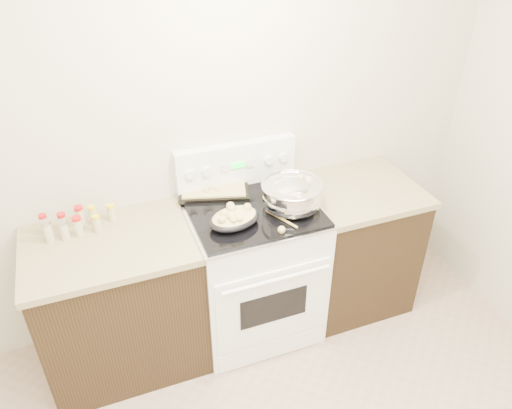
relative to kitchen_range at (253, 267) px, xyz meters
name	(u,v)px	position (x,y,z in m)	size (l,w,h in m)	color
room_shell	(318,278)	(-0.35, -1.42, 1.21)	(4.10, 3.60, 2.75)	beige
counter_left	(121,303)	(-0.83, 0.01, -0.03)	(0.93, 0.67, 0.92)	black
counter_right	(352,245)	(0.73, 0.01, -0.03)	(0.73, 0.67, 0.92)	black
kitchen_range	(253,267)	(0.00, 0.00, 0.00)	(0.78, 0.73, 1.22)	white
mixing_bowl	(292,196)	(0.21, -0.08, 0.54)	(0.41, 0.41, 0.21)	silver
roasting_pan	(234,218)	(-0.16, -0.12, 0.50)	(0.34, 0.27, 0.11)	black
baking_sheet	(215,187)	(-0.15, 0.28, 0.47)	(0.49, 0.40, 0.06)	black
wooden_spoon	(282,226)	(0.08, -0.24, 0.46)	(0.12, 0.23, 0.04)	tan
blue_ladle	(291,201)	(0.22, -0.06, 0.48)	(0.22, 0.18, 0.09)	#8DC9D2
spice_jars	(74,222)	(-0.99, 0.16, 0.49)	(0.40, 0.14, 0.13)	#BFB28C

